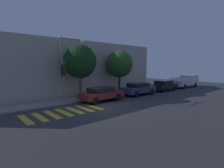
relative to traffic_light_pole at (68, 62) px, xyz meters
name	(u,v)px	position (x,y,z in m)	size (l,w,h in m)	color
ground_plane	(104,107)	(1.50, -3.37, -3.76)	(60.00, 60.00, 0.00)	#333335
sidewalk	(78,99)	(1.50, 0.92, -3.69)	(26.00, 2.18, 0.14)	gray
building_row	(58,68)	(1.50, 5.40, -0.64)	(26.00, 6.00, 6.23)	#A89E8E
crosswalk	(64,112)	(-1.72, -2.57, -3.76)	(5.76, 2.60, 0.00)	gold
traffic_light_pole	(68,62)	(0.00, 0.00, 0.00)	(2.68, 0.56, 6.00)	slate
sedan_near_corner	(102,94)	(2.85, -1.27, -3.02)	(4.34, 1.84, 1.36)	maroon
sedan_middle	(139,88)	(8.31, -1.27, -2.97)	(4.44, 1.84, 1.46)	#2D3351
sedan_far_end	(164,85)	(13.63, -1.27, -2.99)	(4.20, 1.87, 1.44)	black
pickup_truck	(185,81)	(19.83, -1.27, -2.80)	(5.76, 2.10, 1.89)	#BCBCC1
tree_near_corner	(80,62)	(1.78, 0.86, 0.08)	(3.34, 3.34, 5.52)	brown
tree_midblock	(119,64)	(7.22, 0.86, -0.13)	(3.23, 3.23, 5.25)	#42301E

